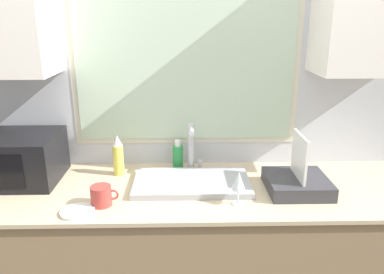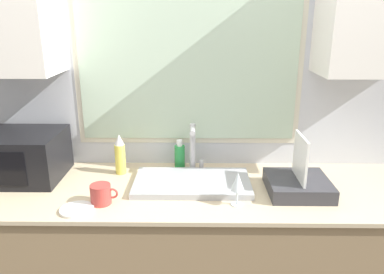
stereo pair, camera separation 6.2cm
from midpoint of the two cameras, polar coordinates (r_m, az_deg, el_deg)
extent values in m
cube|color=#8C7251|center=(2.16, 0.13, -18.66)|extent=(2.35, 0.66, 0.87)
cube|color=#C6B28E|center=(1.93, 0.14, -7.93)|extent=(2.38, 0.69, 0.02)
cube|color=silver|center=(2.13, 0.26, 6.47)|extent=(6.00, 0.06, 2.60)
cube|color=beige|center=(2.08, 0.25, 10.25)|extent=(1.26, 0.01, 0.85)
cube|color=#B2CCB2|center=(2.08, 0.25, 10.23)|extent=(1.20, 0.01, 0.79)
cube|color=white|center=(2.11, -26.03, 16.96)|extent=(0.47, 0.32, 0.61)
cube|color=white|center=(2.09, 26.66, 16.88)|extent=(0.47, 0.32, 0.61)
cube|color=#9EA0A5|center=(1.94, 0.94, -6.98)|extent=(0.59, 0.34, 0.03)
cylinder|color=#B7B7BC|center=(2.07, 0.95, -1.62)|extent=(0.03, 0.03, 0.27)
cylinder|color=#B7B7BC|center=(1.98, 0.97, 1.07)|extent=(0.03, 0.12, 0.03)
cylinder|color=#B7B7BC|center=(2.11, 2.29, -4.34)|extent=(0.02, 0.02, 0.06)
cube|color=black|center=(2.17, -23.92, -2.62)|extent=(0.43, 0.37, 0.25)
cube|color=#333338|center=(1.94, 16.72, -7.07)|extent=(0.30, 0.30, 0.07)
cube|color=white|center=(1.89, 17.11, -3.07)|extent=(0.01, 0.22, 0.22)
cylinder|color=#D8CC4C|center=(2.09, -10.04, -3.34)|extent=(0.06, 0.06, 0.17)
cone|color=silver|center=(2.05, -10.21, -0.40)|extent=(0.05, 0.05, 0.06)
cylinder|color=#268C3F|center=(2.13, -1.05, -3.07)|extent=(0.06, 0.06, 0.14)
cylinder|color=white|center=(2.10, -1.07, -0.90)|extent=(0.03, 0.03, 0.04)
cylinder|color=#A53833|center=(1.79, -12.77, -8.51)|extent=(0.10, 0.10, 0.09)
torus|color=#A53833|center=(1.78, -11.02, -8.44)|extent=(0.05, 0.01, 0.05)
cylinder|color=silver|center=(1.77, 7.84, -10.13)|extent=(0.06, 0.06, 0.00)
cylinder|color=silver|center=(1.75, 7.90, -9.04)|extent=(0.01, 0.01, 0.07)
cone|color=silver|center=(1.72, 8.01, -6.72)|extent=(0.06, 0.06, 0.09)
cylinder|color=white|center=(1.77, -16.17, -10.57)|extent=(0.15, 0.15, 0.01)
camera|label=1|loc=(0.03, -89.01, 0.32)|focal=35.00mm
camera|label=2|loc=(0.03, 90.99, -0.32)|focal=35.00mm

